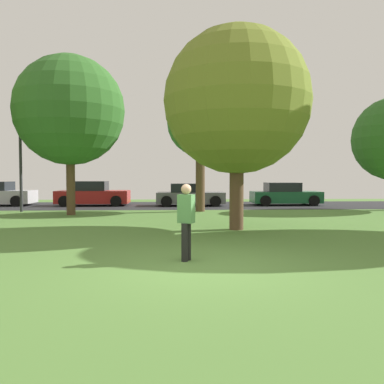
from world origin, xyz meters
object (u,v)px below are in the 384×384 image
Objects in this scene: oak_tree_left at (237,101)px; parked_car_red at (93,194)px; oak_tree_right at (200,124)px; parked_car_grey at (190,195)px; person_catcher at (186,219)px; street_lamp_post at (21,166)px; maple_tree_far at (70,111)px; parked_car_green at (285,195)px.

oak_tree_left is 13.33m from parked_car_red.
parked_car_grey is at bearing 95.89° from oak_tree_right.
person_catcher is 0.36× the size of street_lamp_post.
oak_tree_right is at bearing 13.95° from maple_tree_far.
parked_car_green is at bearing -0.69° from parked_car_red.
parked_car_grey is at bearing -177.77° from parked_car_green.
street_lamp_post is at bearing 144.46° from oak_tree_left.
street_lamp_post is (-2.70, -3.91, 1.58)m from parked_car_red.
street_lamp_post is at bearing -157.38° from parked_car_grey.
oak_tree_left is 12.18m from parked_car_green.
parked_car_grey is at bearing 42.84° from maple_tree_far.
parked_car_green is (5.80, 0.23, 0.02)m from parked_car_grey.
person_catcher is (-1.05, -11.42, -3.47)m from oak_tree_right.
oak_tree_right reaches higher than parked_car_grey.
oak_tree_right is at bearing -84.11° from parked_car_grey.
parked_car_green is (11.61, -0.14, -0.04)m from parked_car_red.
oak_tree_right reaches higher than person_catcher.
oak_tree_right is 3.75× the size of person_catcher.
street_lamp_post is (-2.87, 1.68, -2.48)m from maple_tree_far.
parked_car_red is 5.01m from street_lamp_post.
oak_tree_right reaches higher than parked_car_green.
oak_tree_right is 5.30m from parked_car_grey.
oak_tree_right is 11.98m from person_catcher.
parked_car_green is at bearing 66.40° from oak_tree_left.
person_catcher is at bearing -63.40° from maple_tree_far.
parked_car_red reaches higher than parked_car_grey.
parked_car_green is 14.89m from street_lamp_post.
parked_car_grey is 5.81m from parked_car_green.
parked_car_grey is (0.67, 15.15, -0.28)m from person_catcher.
maple_tree_far is at bearing -88.24° from parked_car_red.
maple_tree_far reaches higher than oak_tree_left.
maple_tree_far is at bearing -30.37° from street_lamp_post.
person_catcher is 14.07m from street_lamp_post.
street_lamp_post is at bearing 150.06° from person_catcher.
parked_car_grey is at bearing 96.26° from oak_tree_left.
street_lamp_post is (-8.89, 0.19, -2.11)m from oak_tree_right.
person_catcher is 15.16m from parked_car_grey.
oak_tree_left reaches higher than parked_car_green.
maple_tree_far reaches higher than parked_car_red.
oak_tree_right is 7.68m from parked_car_green.
maple_tree_far is at bearing -166.05° from oak_tree_right.
parked_car_grey is (-1.15, 10.44, -3.63)m from oak_tree_left.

